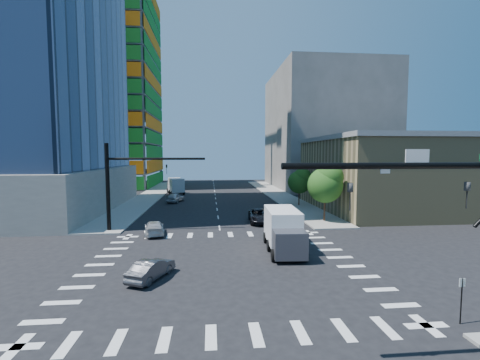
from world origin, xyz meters
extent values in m
plane|color=black|center=(0.00, 0.00, 0.00)|extent=(160.00, 160.00, 0.00)
cube|color=silver|center=(0.00, 0.00, 0.01)|extent=(20.00, 20.00, 0.01)
cube|color=gray|center=(12.50, 40.00, 0.07)|extent=(5.00, 60.00, 0.15)
cube|color=gray|center=(-12.50, 40.00, 0.07)|extent=(5.00, 60.00, 0.15)
cube|color=gray|center=(-30.00, 25.00, 3.00)|extent=(30.00, 30.00, 6.00)
cube|color=#188424|center=(-14.90, 62.00, 24.50)|extent=(0.12, 24.00, 49.00)
cube|color=orange|center=(-27.50, 49.40, 24.50)|extent=(24.00, 0.12, 49.00)
cube|color=tan|center=(25.00, 22.00, 5.00)|extent=(20.00, 22.00, 10.00)
cube|color=slate|center=(25.00, 22.00, 10.30)|extent=(20.50, 22.50, 0.60)
cube|color=#68635D|center=(27.00, 55.00, 14.00)|extent=(24.00, 30.00, 28.00)
cylinder|color=black|center=(6.50, -11.50, 7.55)|extent=(10.00, 0.24, 0.24)
imported|color=black|center=(8.50, -11.50, 6.45)|extent=(0.16, 0.20, 1.00)
imported|color=black|center=(4.00, -11.50, 6.45)|extent=(0.16, 0.20, 1.00)
cube|color=white|center=(6.50, -11.50, 7.90)|extent=(0.90, 0.04, 0.50)
cylinder|color=black|center=(-11.50, 11.50, 4.65)|extent=(0.40, 0.40, 9.00)
cylinder|color=black|center=(-6.50, 11.50, 7.55)|extent=(10.00, 0.24, 0.24)
imported|color=black|center=(-5.50, 11.50, 6.45)|extent=(0.16, 0.20, 1.00)
cylinder|color=#382316|center=(12.50, 14.00, 1.29)|extent=(0.20, 0.20, 2.27)
sphere|color=#1D4E15|center=(12.50, 14.00, 4.38)|extent=(4.16, 4.16, 4.16)
sphere|color=#356822|center=(12.90, 13.70, 5.35)|extent=(3.25, 3.25, 3.25)
cylinder|color=#382316|center=(12.80, 26.00, 1.11)|extent=(0.20, 0.20, 1.92)
sphere|color=#1D4E15|center=(12.80, 26.00, 3.72)|extent=(3.52, 3.52, 3.52)
sphere|color=#356822|center=(13.20, 25.70, 4.55)|extent=(2.75, 2.75, 2.75)
cylinder|color=black|center=(10.70, -9.00, 1.10)|extent=(0.06, 0.06, 2.20)
cube|color=silver|center=(10.70, -9.00, 2.00)|extent=(0.30, 0.03, 0.40)
imported|color=black|center=(4.89, 14.39, 0.78)|extent=(2.90, 5.73, 1.55)
imported|color=silver|center=(-6.60, 9.80, 0.66)|extent=(2.65, 4.83, 1.33)
imported|color=#B3B7BB|center=(-6.85, 31.90, 0.80)|extent=(3.06, 5.04, 1.60)
imported|color=#47474C|center=(-4.80, -1.99, 0.63)|extent=(2.78, 4.07, 1.27)
cube|color=white|center=(5.03, 2.89, 2.00)|extent=(2.83, 5.39, 2.73)
cube|color=#3F4047|center=(5.03, 2.89, 1.31)|extent=(2.52, 2.03, 2.00)
cube|color=#B8B9BA|center=(-8.10, 43.70, 1.93)|extent=(3.76, 5.56, 2.64)
cube|color=#3F4047|center=(-8.10, 43.70, 1.27)|extent=(2.75, 2.41, 1.93)
camera|label=1|loc=(-0.99, -22.49, 7.94)|focal=24.00mm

